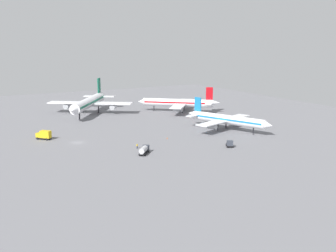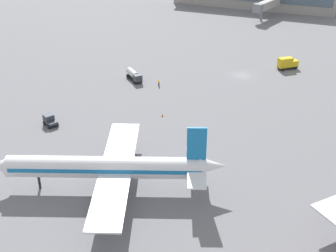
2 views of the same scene
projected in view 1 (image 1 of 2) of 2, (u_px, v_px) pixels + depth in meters
ground at (77, 143)px, 151.96m from camera, size 288.00×288.00×0.00m
airplane_at_gate at (227, 119)px, 171.56m from camera, size 37.81×31.12×11.92m
airplane_taxiing at (89, 102)px, 208.13m from camera, size 43.81×37.07×15.58m
airplane_distant at (179, 103)px, 214.49m from camera, size 30.97×33.71×12.56m
catering_truck at (44, 135)px, 156.29m from camera, size 5.50×5.08×3.30m
fuel_truck at (144, 150)px, 136.71m from camera, size 5.98×5.59×2.50m
baggage_tug at (230, 144)px, 145.41m from camera, size 3.73×3.40×2.30m
ground_crew_worker at (137, 146)px, 143.60m from camera, size 0.54×0.54×1.67m
safety_cone_near_gate at (167, 138)px, 157.26m from camera, size 0.44×0.44×0.60m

